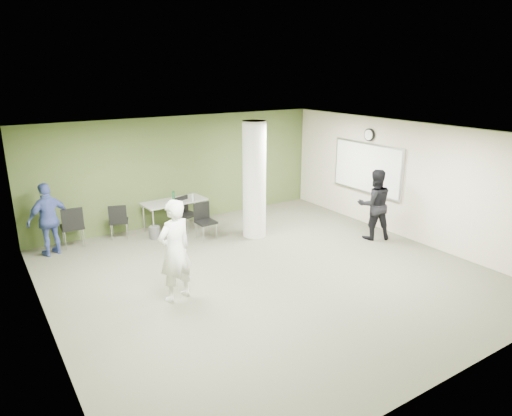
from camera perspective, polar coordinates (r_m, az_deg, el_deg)
floor at (r=9.25m, az=1.27°, el=-8.21°), size 8.00×8.00×0.00m
ceiling at (r=8.45m, az=1.39°, el=9.25°), size 8.00×8.00×0.00m
wall_back at (r=12.16m, az=-9.33°, el=4.72°), size 8.00×2.80×0.02m
wall_left at (r=7.41m, az=-25.35°, el=-4.75°), size 0.02×8.00×2.80m
wall_right_cream at (r=11.41m, az=18.24°, el=3.28°), size 0.02×8.00×2.80m
column at (r=10.89m, az=-0.21°, el=3.52°), size 0.56×0.56×2.80m
whiteboard at (r=12.10m, az=13.68°, el=4.88°), size 0.05×2.30×1.30m
wall_clock at (r=11.96m, az=13.97°, el=8.87°), size 0.06×0.32×0.32m
folding_table at (r=11.68m, az=-10.16°, el=0.67°), size 1.64×0.82×1.01m
wastebasket at (r=11.31m, az=-12.56°, el=-3.00°), size 0.26×0.26×0.30m
chair_back_left at (r=11.16m, az=-21.97°, el=-1.86°), size 0.51×0.51×0.97m
chair_back_right at (r=11.38m, az=-16.82°, el=-1.31°), size 0.55×0.55×0.87m
chair_table_left at (r=11.65m, az=-8.84°, el=-0.36°), size 0.55×0.55×0.87m
chair_table_right at (r=11.03m, az=-6.49°, el=-1.25°), size 0.45×0.45×0.87m
woman_white at (r=8.05m, az=-10.10°, el=-5.27°), size 0.77×0.60×1.84m
man_black at (r=11.20m, az=14.59°, el=0.43°), size 1.03×0.94×1.70m
man_blue at (r=10.86m, az=-24.46°, el=-1.30°), size 1.03×0.66×1.62m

